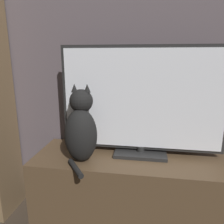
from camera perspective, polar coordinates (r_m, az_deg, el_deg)
name	(u,v)px	position (r m, az deg, el deg)	size (l,w,h in m)	color
wall_back	(151,20)	(1.44, 10.26, 22.51)	(4.80, 0.05, 2.60)	#564C51
tv_stand	(145,197)	(1.44, 8.50, -21.03)	(1.31, 0.41, 0.52)	brown
tv	(142,103)	(1.25, 7.89, 2.42)	(0.93, 0.18, 0.63)	black
cat	(81,129)	(1.21, -8.09, -4.48)	(0.18, 0.30, 0.43)	black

